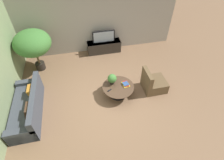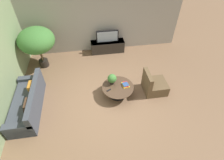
# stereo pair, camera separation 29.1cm
# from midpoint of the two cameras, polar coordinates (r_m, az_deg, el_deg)

# --- Properties ---
(ground_plane) EXTENTS (24.00, 24.00, 0.00)m
(ground_plane) POSITION_cam_midpoint_polar(r_m,az_deg,el_deg) (6.26, -2.14, -6.22)
(ground_plane) COLOR brown
(back_wall_stone) EXTENTS (7.40, 0.12, 3.00)m
(back_wall_stone) POSITION_cam_midpoint_polar(r_m,az_deg,el_deg) (7.97, -7.23, 19.07)
(back_wall_stone) COLOR #A39E93
(back_wall_stone) RESTS_ON ground
(media_console) EXTENTS (1.56, 0.50, 0.54)m
(media_console) POSITION_cam_midpoint_polar(r_m,az_deg,el_deg) (8.32, -3.65, 10.82)
(media_console) COLOR #2D2823
(media_console) RESTS_ON ground
(television) EXTENTS (1.00, 0.13, 0.54)m
(television) POSITION_cam_midpoint_polar(r_m,az_deg,el_deg) (8.05, -3.82, 13.93)
(television) COLOR black
(television) RESTS_ON media_console
(coffee_table) EXTENTS (1.11, 1.11, 0.41)m
(coffee_table) POSITION_cam_midpoint_polar(r_m,az_deg,el_deg) (6.18, 0.68, -2.97)
(coffee_table) COLOR black
(coffee_table) RESTS_ON ground
(couch_by_wall) EXTENTS (0.84, 2.20, 0.84)m
(couch_by_wall) POSITION_cam_midpoint_polar(r_m,az_deg,el_deg) (6.33, -26.89, -8.01)
(couch_by_wall) COLOR #3D424C
(couch_by_wall) RESTS_ON ground
(armchair_wicker) EXTENTS (0.80, 0.76, 0.86)m
(armchair_wicker) POSITION_cam_midpoint_polar(r_m,az_deg,el_deg) (6.54, 12.04, -1.10)
(armchair_wicker) COLOR brown
(armchair_wicker) RESTS_ON ground
(potted_palm_tall) EXTENTS (1.39, 1.39, 1.74)m
(potted_palm_tall) POSITION_cam_midpoint_polar(r_m,az_deg,el_deg) (7.43, -25.58, 10.69)
(potted_palm_tall) COLOR black
(potted_palm_tall) RESTS_ON ground
(potted_plant_tabletop) EXTENTS (0.32, 0.32, 0.40)m
(potted_plant_tabletop) POSITION_cam_midpoint_polar(r_m,az_deg,el_deg) (6.05, -1.34, 0.38)
(potted_plant_tabletop) COLOR black
(potted_plant_tabletop) RESTS_ON coffee_table
(book_stack) EXTENTS (0.26, 0.33, 0.07)m
(book_stack) POSITION_cam_midpoint_polar(r_m,az_deg,el_deg) (6.15, 3.15, -1.34)
(book_stack) COLOR gold
(book_stack) RESTS_ON coffee_table
(remote_black) EXTENTS (0.16, 0.11, 0.02)m
(remote_black) POSITION_cam_midpoint_polar(r_m,az_deg,el_deg) (5.96, -2.23, -3.42)
(remote_black) COLOR black
(remote_black) RESTS_ON coffee_table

